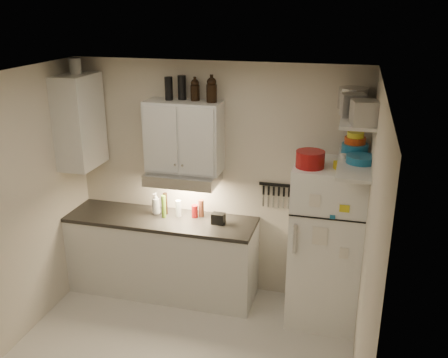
# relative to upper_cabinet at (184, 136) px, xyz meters

# --- Properties ---
(ceiling) EXTENTS (3.20, 3.00, 0.02)m
(ceiling) POSITION_rel_upper_cabinet_xyz_m (0.30, -1.33, 0.78)
(ceiling) COLOR white
(ceiling) RESTS_ON ground
(back_wall) EXTENTS (3.20, 0.02, 2.60)m
(back_wall) POSITION_rel_upper_cabinet_xyz_m (0.30, 0.18, -0.53)
(back_wall) COLOR beige
(back_wall) RESTS_ON ground
(left_wall) EXTENTS (0.02, 3.00, 2.60)m
(left_wall) POSITION_rel_upper_cabinet_xyz_m (-1.31, -1.33, -0.53)
(left_wall) COLOR beige
(left_wall) RESTS_ON ground
(right_wall) EXTENTS (0.02, 3.00, 2.60)m
(right_wall) POSITION_rel_upper_cabinet_xyz_m (1.91, -1.33, -0.53)
(right_wall) COLOR beige
(right_wall) RESTS_ON ground
(base_cabinet) EXTENTS (2.10, 0.60, 0.88)m
(base_cabinet) POSITION_rel_upper_cabinet_xyz_m (-0.25, -0.14, -1.39)
(base_cabinet) COLOR silver
(base_cabinet) RESTS_ON floor
(countertop) EXTENTS (2.10, 0.62, 0.04)m
(countertop) POSITION_rel_upper_cabinet_xyz_m (-0.25, -0.14, -0.93)
(countertop) COLOR black
(countertop) RESTS_ON base_cabinet
(upper_cabinet) EXTENTS (0.80, 0.33, 0.75)m
(upper_cabinet) POSITION_rel_upper_cabinet_xyz_m (0.00, 0.00, 0.00)
(upper_cabinet) COLOR silver
(upper_cabinet) RESTS_ON back_wall
(side_cabinet) EXTENTS (0.33, 0.55, 1.00)m
(side_cabinet) POSITION_rel_upper_cabinet_xyz_m (-1.14, -0.14, 0.12)
(side_cabinet) COLOR silver
(side_cabinet) RESTS_ON left_wall
(range_hood) EXTENTS (0.76, 0.46, 0.12)m
(range_hood) POSITION_rel_upper_cabinet_xyz_m (0.00, -0.06, -0.44)
(range_hood) COLOR silver
(range_hood) RESTS_ON back_wall
(fridge) EXTENTS (0.70, 0.68, 1.70)m
(fridge) POSITION_rel_upper_cabinet_xyz_m (1.55, -0.18, -0.98)
(fridge) COLOR white
(fridge) RESTS_ON floor
(shelf_hi) EXTENTS (0.30, 0.95, 0.03)m
(shelf_hi) POSITION_rel_upper_cabinet_xyz_m (1.75, -0.31, 0.38)
(shelf_hi) COLOR silver
(shelf_hi) RESTS_ON right_wall
(shelf_lo) EXTENTS (0.30, 0.95, 0.03)m
(shelf_lo) POSITION_rel_upper_cabinet_xyz_m (1.75, -0.31, -0.07)
(shelf_lo) COLOR silver
(shelf_lo) RESTS_ON right_wall
(knife_strip) EXTENTS (0.42, 0.02, 0.03)m
(knife_strip) POSITION_rel_upper_cabinet_xyz_m (1.00, 0.15, -0.51)
(knife_strip) COLOR black
(knife_strip) RESTS_ON back_wall
(dutch_oven) EXTENTS (0.28, 0.28, 0.16)m
(dutch_oven) POSITION_rel_upper_cabinet_xyz_m (1.35, -0.31, -0.05)
(dutch_oven) COLOR maroon
(dutch_oven) RESTS_ON fridge
(book_stack) EXTENTS (0.25, 0.28, 0.07)m
(book_stack) POSITION_rel_upper_cabinet_xyz_m (1.69, -0.35, -0.09)
(book_stack) COLOR yellow
(book_stack) RESTS_ON fridge
(spice_jar) EXTENTS (0.08, 0.08, 0.11)m
(spice_jar) POSITION_rel_upper_cabinet_xyz_m (1.65, -0.19, -0.07)
(spice_jar) COLOR silver
(spice_jar) RESTS_ON fridge
(stock_pot) EXTENTS (0.33, 0.33, 0.20)m
(stock_pot) POSITION_rel_upper_cabinet_xyz_m (1.69, -0.01, 0.49)
(stock_pot) COLOR silver
(stock_pot) RESTS_ON shelf_hi
(tin_a) EXTENTS (0.23, 0.21, 0.20)m
(tin_a) POSITION_rel_upper_cabinet_xyz_m (1.69, -0.37, 0.49)
(tin_a) COLOR #AAAAAD
(tin_a) RESTS_ON shelf_hi
(tin_b) EXTENTS (0.24, 0.24, 0.20)m
(tin_b) POSITION_rel_upper_cabinet_xyz_m (1.79, -0.68, 0.49)
(tin_b) COLOR #AAAAAD
(tin_b) RESTS_ON shelf_hi
(bowl_teal) EXTENTS (0.25, 0.25, 0.10)m
(bowl_teal) POSITION_rel_upper_cabinet_xyz_m (1.75, -0.02, 0.00)
(bowl_teal) COLOR #1A6793
(bowl_teal) RESTS_ON shelf_lo
(bowl_orange) EXTENTS (0.20, 0.20, 0.06)m
(bowl_orange) POSITION_rel_upper_cabinet_xyz_m (1.74, -0.01, 0.08)
(bowl_orange) COLOR #BD3B11
(bowl_orange) RESTS_ON bowl_teal
(bowl_yellow) EXTENTS (0.16, 0.16, 0.05)m
(bowl_yellow) POSITION_rel_upper_cabinet_xyz_m (1.74, -0.01, 0.14)
(bowl_yellow) COLOR gold
(bowl_yellow) RESTS_ON bowl_orange
(plates) EXTENTS (0.30, 0.30, 0.07)m
(plates) POSITION_rel_upper_cabinet_xyz_m (1.81, -0.30, -0.02)
(plates) COLOR #1A6793
(plates) RESTS_ON shelf_lo
(growler_a) EXTENTS (0.10, 0.10, 0.23)m
(growler_a) POSITION_rel_upper_cabinet_xyz_m (0.11, 0.06, 0.49)
(growler_a) COLOR black
(growler_a) RESTS_ON upper_cabinet
(growler_b) EXTENTS (0.12, 0.12, 0.26)m
(growler_b) POSITION_rel_upper_cabinet_xyz_m (0.30, 0.02, 0.50)
(growler_b) COLOR black
(growler_b) RESTS_ON upper_cabinet
(thermos_a) EXTENTS (0.09, 0.09, 0.25)m
(thermos_a) POSITION_rel_upper_cabinet_xyz_m (-0.04, 0.08, 0.50)
(thermos_a) COLOR black
(thermos_a) RESTS_ON upper_cabinet
(thermos_b) EXTENTS (0.11, 0.11, 0.24)m
(thermos_b) POSITION_rel_upper_cabinet_xyz_m (-0.16, 0.02, 0.49)
(thermos_b) COLOR black
(thermos_b) RESTS_ON upper_cabinet
(side_jar) EXTENTS (0.16, 0.16, 0.16)m
(side_jar) POSITION_rel_upper_cabinet_xyz_m (-1.15, -0.09, 0.71)
(side_jar) COLOR silver
(side_jar) RESTS_ON side_cabinet
(soap_bottle) EXTENTS (0.13, 0.13, 0.28)m
(soap_bottle) POSITION_rel_upper_cabinet_xyz_m (-0.34, -0.04, -0.77)
(soap_bottle) COLOR silver
(soap_bottle) RESTS_ON countertop
(pepper_mill) EXTENTS (0.08, 0.08, 0.19)m
(pepper_mill) POSITION_rel_upper_cabinet_xyz_m (0.17, 0.02, -0.81)
(pepper_mill) COLOR brown
(pepper_mill) RESTS_ON countertop
(oil_bottle) EXTENTS (0.06, 0.06, 0.26)m
(oil_bottle) POSITION_rel_upper_cabinet_xyz_m (-0.22, -0.11, -0.78)
(oil_bottle) COLOR #4E701C
(oil_bottle) RESTS_ON countertop
(vinegar_bottle) EXTENTS (0.06, 0.06, 0.25)m
(vinegar_bottle) POSITION_rel_upper_cabinet_xyz_m (-0.24, -0.02, -0.78)
(vinegar_bottle) COLOR black
(vinegar_bottle) RESTS_ON countertop
(clear_bottle) EXTENTS (0.08, 0.08, 0.19)m
(clear_bottle) POSITION_rel_upper_cabinet_xyz_m (-0.07, -0.04, -0.81)
(clear_bottle) COLOR silver
(clear_bottle) RESTS_ON countertop
(red_jar) EXTENTS (0.08, 0.08, 0.14)m
(red_jar) POSITION_rel_upper_cabinet_xyz_m (0.11, -0.02, -0.83)
(red_jar) COLOR maroon
(red_jar) RESTS_ON countertop
(caddy) EXTENTS (0.14, 0.10, 0.12)m
(caddy) POSITION_rel_upper_cabinet_xyz_m (0.40, -0.12, -0.85)
(caddy) COLOR black
(caddy) RESTS_ON countertop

